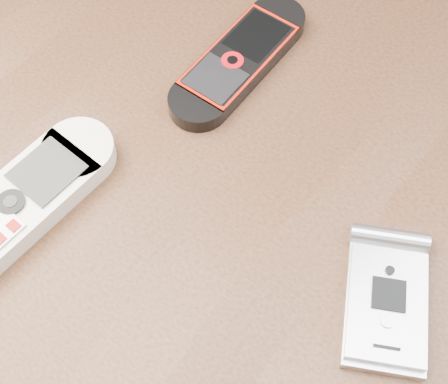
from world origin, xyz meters
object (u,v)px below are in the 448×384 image
at_px(table, 220,250).
at_px(nokia_black_red, 239,59).
at_px(motorola_razr, 386,302).
at_px(nokia_white, 21,202).

xyz_separation_m(table, nokia_black_red, (-0.06, 0.12, 0.11)).
bearing_deg(nokia_black_red, motorola_razr, -29.26).
relative_size(table, nokia_black_red, 7.06).
distance_m(table, nokia_black_red, 0.18).
relative_size(nokia_black_red, motorola_razr, 1.53).
xyz_separation_m(table, nokia_white, (-0.12, -0.10, 0.12)).
bearing_deg(motorola_razr, nokia_black_red, 123.92).
height_order(nokia_white, nokia_black_red, nokia_white).
xyz_separation_m(nokia_white, motorola_razr, (0.27, 0.09, -0.00)).
height_order(table, motorola_razr, motorola_razr).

